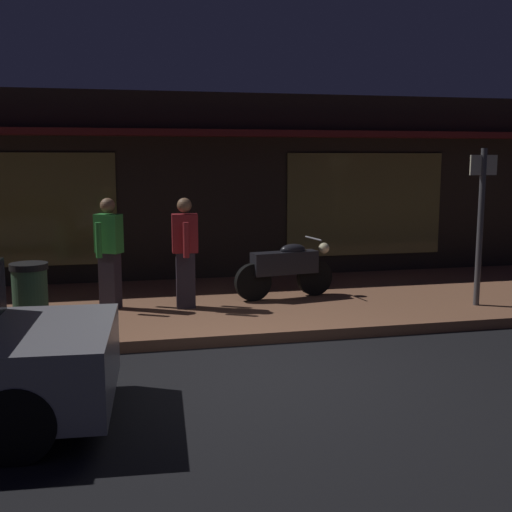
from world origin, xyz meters
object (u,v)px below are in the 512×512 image
motorcycle (286,268)px  person_bystander (185,251)px  sign_post (481,217)px  person_photographer (109,251)px  trash_bin (30,298)px

motorcycle → person_bystander: bearing=-168.6°
sign_post → person_bystander: bearing=169.5°
motorcycle → person_photographer: size_ratio=1.02×
motorcycle → sign_post: sign_post is taller
motorcycle → trash_bin: bearing=-160.1°
person_bystander → sign_post: sign_post is taller
motorcycle → trash_bin: size_ratio=1.82×
person_photographer → trash_bin: bearing=-128.4°
person_photographer → person_bystander: same height
trash_bin → person_bystander: bearing=26.1°
person_photographer → trash_bin: (-1.00, -1.26, -0.41)m
sign_post → trash_bin: 6.59m
trash_bin → sign_post: bearing=1.9°
person_photographer → sign_post: size_ratio=0.70×
person_photographer → sign_post: 5.64m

